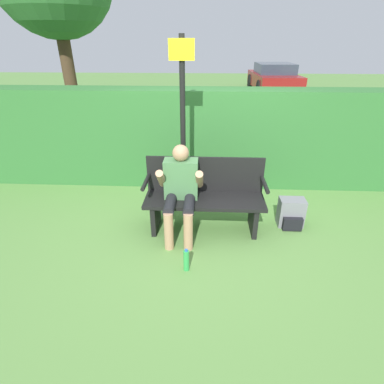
# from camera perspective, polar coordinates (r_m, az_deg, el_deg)

# --- Properties ---
(ground_plane) EXTENTS (40.00, 40.00, 0.00)m
(ground_plane) POSITION_cam_1_polar(r_m,az_deg,el_deg) (4.01, 2.23, -6.94)
(ground_plane) COLOR #5B8942
(hedge_back) EXTENTS (12.00, 0.55, 1.56)m
(hedge_back) POSITION_cam_1_polar(r_m,az_deg,el_deg) (5.02, 2.61, 10.21)
(hedge_back) COLOR #337033
(hedge_back) RESTS_ON ground
(park_bench) EXTENTS (1.51, 0.50, 0.92)m
(park_bench) POSITION_cam_1_polar(r_m,az_deg,el_deg) (3.83, 2.36, -0.74)
(park_bench) COLOR black
(park_bench) RESTS_ON ground
(person_seated) EXTENTS (0.55, 0.65, 1.13)m
(person_seated) POSITION_cam_1_polar(r_m,az_deg,el_deg) (3.64, -2.26, 0.80)
(person_seated) COLOR #4C7F4C
(person_seated) RESTS_ON ground
(backpack) EXTENTS (0.33, 0.28, 0.39)m
(backpack) POSITION_cam_1_polar(r_m,az_deg,el_deg) (4.18, 18.32, -3.91)
(backpack) COLOR slate
(backpack) RESTS_ON ground
(water_bottle) EXTENTS (0.06, 0.06, 0.27)m
(water_bottle) POSITION_cam_1_polar(r_m,az_deg,el_deg) (3.29, -1.14, -12.86)
(water_bottle) COLOR green
(water_bottle) RESTS_ON ground
(signpost) EXTENTS (0.30, 0.09, 2.30)m
(signpost) POSITION_cam_1_polar(r_m,az_deg,el_deg) (3.98, -1.81, 13.13)
(signpost) COLOR black
(signpost) RESTS_ON ground
(parked_car) EXTENTS (2.05, 3.89, 1.24)m
(parked_car) POSITION_cam_1_polar(r_m,az_deg,el_deg) (15.47, 15.29, 20.23)
(parked_car) COLOR maroon
(parked_car) RESTS_ON ground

